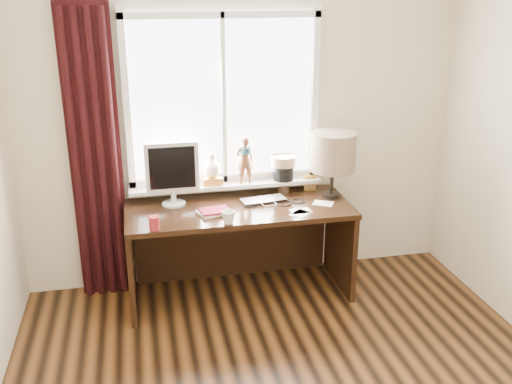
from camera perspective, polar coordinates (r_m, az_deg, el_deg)
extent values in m
cube|color=beige|center=(4.51, -1.39, 6.83)|extent=(3.50, 0.00, 2.60)
imported|color=silver|center=(4.40, 0.78, -0.81)|extent=(0.37, 0.27, 0.03)
imported|color=white|center=(4.00, -2.78, -2.51)|extent=(0.13, 0.13, 0.10)
cylinder|color=maroon|center=(3.96, -10.14, -3.08)|extent=(0.07, 0.07, 0.10)
cube|color=white|center=(4.43, -3.31, 9.20)|extent=(1.40, 0.02, 1.30)
cube|color=silver|center=(4.57, -3.10, 1.42)|extent=(1.50, 0.05, 0.05)
cube|color=silver|center=(4.33, -3.42, 17.28)|extent=(1.50, 0.05, 0.05)
cube|color=silver|center=(4.36, -12.81, 8.55)|extent=(0.05, 0.05, 1.40)
cube|color=silver|center=(4.58, 5.87, 9.47)|extent=(0.05, 0.05, 1.40)
cube|color=silver|center=(4.41, -3.25, 9.14)|extent=(0.03, 0.05, 1.30)
cube|color=silver|center=(4.53, -2.99, 0.75)|extent=(1.52, 0.18, 0.03)
cylinder|color=#5D0001|center=(4.41, -8.44, 1.91)|extent=(0.14, 0.14, 0.25)
cube|color=gold|center=(4.50, -4.40, 1.17)|extent=(0.15, 0.12, 0.06)
sphere|color=beige|center=(4.47, -4.44, 2.32)|extent=(0.13, 0.13, 0.13)
sphere|color=beige|center=(4.44, -4.47, 3.55)|extent=(0.07, 0.07, 0.07)
imported|color=brown|center=(4.47, -1.07, 3.22)|extent=(0.14, 0.10, 0.38)
cylinder|color=#1E4C51|center=(4.44, -1.05, 4.21)|extent=(0.09, 0.09, 0.05)
cylinder|color=black|center=(4.59, 2.77, 1.96)|extent=(0.16, 0.16, 0.12)
cylinder|color=#8C6B4C|center=(4.56, 2.79, 3.16)|extent=(0.20, 0.20, 0.08)
cube|color=black|center=(4.42, -15.75, 3.43)|extent=(0.38, 0.05, 2.25)
cylinder|color=black|center=(4.40, -17.55, 2.85)|extent=(0.06, 0.06, 2.20)
cylinder|color=black|center=(4.39, -16.39, 2.94)|extent=(0.06, 0.06, 2.20)
cylinder|color=black|center=(4.39, -15.22, 3.03)|extent=(0.06, 0.06, 2.20)
cylinder|color=black|center=(4.38, -14.05, 3.12)|extent=(0.06, 0.06, 2.20)
cube|color=black|center=(4.32, -1.71, -1.72)|extent=(1.70, 0.70, 0.04)
cube|color=black|center=(4.42, -12.39, -7.05)|extent=(0.04, 0.64, 0.71)
cube|color=black|center=(4.68, 8.42, -5.18)|extent=(0.04, 0.64, 0.71)
cube|color=black|center=(4.77, -2.40, -4.45)|extent=(1.60, 0.03, 0.71)
cylinder|color=beige|center=(4.40, -8.21, -1.16)|extent=(0.18, 0.18, 0.01)
cylinder|color=beige|center=(4.38, -8.25, -0.45)|extent=(0.04, 0.04, 0.10)
cube|color=beige|center=(4.30, -8.40, 2.48)|extent=(0.40, 0.04, 0.38)
cube|color=black|center=(4.28, -8.38, 2.39)|extent=(0.34, 0.01, 0.32)
cube|color=beige|center=(4.20, -4.30, -2.01)|extent=(0.26, 0.22, 0.02)
cube|color=maroon|center=(4.19, -4.15, -1.85)|extent=(0.23, 0.18, 0.01)
cylinder|color=black|center=(4.59, 2.78, 0.67)|extent=(0.09, 0.09, 0.12)
cylinder|color=black|center=(4.58, 2.58, 1.29)|extent=(0.01, 0.01, 0.22)
cylinder|color=black|center=(4.58, 2.96, 1.06)|extent=(0.01, 0.01, 0.19)
cylinder|color=black|center=(4.58, 2.75, 1.50)|extent=(0.01, 0.01, 0.25)
cylinder|color=black|center=(4.60, 2.97, 1.03)|extent=(0.01, 0.01, 0.17)
cube|color=gold|center=(4.66, 5.43, 0.94)|extent=(0.10, 0.02, 0.13)
cube|color=#996633|center=(4.64, 5.47, 0.89)|extent=(0.08, 0.01, 0.10)
cylinder|color=black|center=(4.55, 7.51, -0.29)|extent=(0.14, 0.14, 0.03)
cylinder|color=black|center=(4.51, 7.58, 1.20)|extent=(0.03, 0.03, 0.22)
cylinder|color=#998062|center=(4.44, 7.72, 4.01)|extent=(0.35, 0.35, 0.30)
cube|color=white|center=(4.24, 4.50, -1.92)|extent=(0.16, 0.12, 0.00)
cube|color=white|center=(4.40, 6.74, -1.13)|extent=(0.18, 0.17, 0.00)
cube|color=white|center=(4.19, 4.46, -2.17)|extent=(0.19, 0.18, 0.00)
torus|color=black|center=(4.37, 2.73, -1.12)|extent=(0.13, 0.13, 0.01)
torus|color=black|center=(4.42, 4.20, -0.90)|extent=(0.15, 0.15, 0.01)
torus|color=black|center=(4.33, -0.63, -1.33)|extent=(0.13, 0.13, 0.01)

